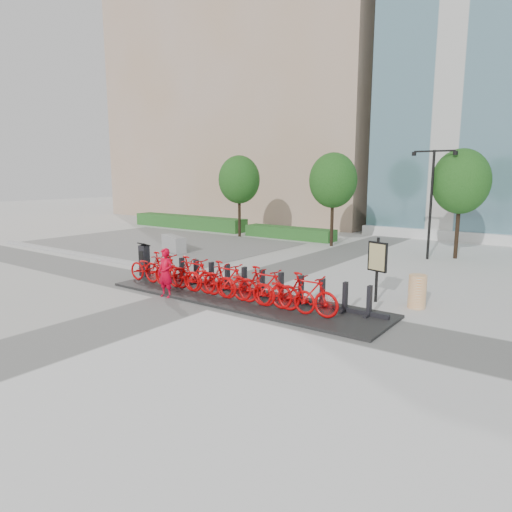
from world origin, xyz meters
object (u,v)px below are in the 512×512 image
Objects in this scene: jersey_barrier at (174,244)px; map_sign at (377,260)px; construction_barrel at (417,291)px; kiosk at (144,260)px; bike_0 at (150,268)px; worker_red at (165,273)px.

map_sign is at bearing 8.94° from jersey_barrier.
map_sign reaches higher than construction_barrel.
kiosk reaches higher than jersey_barrier.
bike_0 is at bearing -27.57° from jersey_barrier.
kiosk is 8.68m from map_sign.
construction_barrel is at bearing 12.67° from kiosk.
jersey_barrier is at bearing 126.44° from kiosk.
worker_red reaches higher than kiosk.
worker_red reaches higher than bike_0.
jersey_barrier is (-3.65, 4.99, -0.30)m from kiosk.
construction_barrel is at bearing 20.09° from map_sign.
bike_0 reaches higher than jersey_barrier.
worker_red is (1.74, -0.83, 0.19)m from bike_0.
bike_0 reaches higher than construction_barrel.
construction_barrel is at bearing -72.52° from bike_0.
worker_red is at bearing -133.37° from map_sign.
bike_0 is 1.93m from worker_red.
jersey_barrier is (-13.29, 2.87, -0.10)m from construction_barrel.
bike_0 is 7.27m from jersey_barrier.
kiosk is 6.19m from jersey_barrier.
construction_barrel is 0.49× the size of map_sign.
map_sign is (5.69, 3.45, 0.54)m from worker_red.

